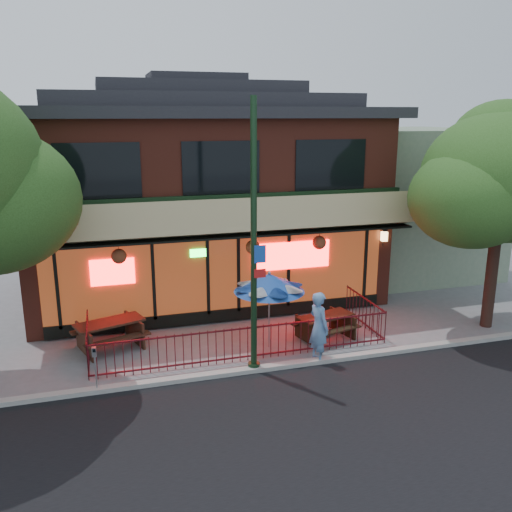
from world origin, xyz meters
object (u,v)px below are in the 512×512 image
(parking_meter_near, at_px, (95,362))
(picnic_table_left, at_px, (110,331))
(pedestrian, at_px, (319,327))
(picnic_table_right, at_px, (325,323))
(patio_umbrella, at_px, (269,283))
(street_tree_right, at_px, (503,170))
(street_light, at_px, (254,255))

(parking_meter_near, bearing_deg, picnic_table_left, 81.17)
(picnic_table_left, xyz_separation_m, pedestrian, (5.45, -2.44, 0.45))
(picnic_table_right, height_order, patio_umbrella, patio_umbrella)
(street_tree_right, height_order, picnic_table_right, street_tree_right)
(street_light, relative_size, picnic_table_left, 3.07)
(picnic_table_left, xyz_separation_m, picnic_table_right, (6.26, -1.05, -0.06))
(parking_meter_near, bearing_deg, picnic_table_right, 12.87)
(street_tree_right, bearing_deg, pedestrian, -171.41)
(picnic_table_right, distance_m, pedestrian, 1.69)
(picnic_table_left, height_order, patio_umbrella, patio_umbrella)
(picnic_table_right, bearing_deg, street_tree_right, -4.82)
(pedestrian, height_order, parking_meter_near, pedestrian)
(picnic_table_right, xyz_separation_m, pedestrian, (-0.81, -1.39, 0.51))
(street_light, relative_size, street_tree_right, 1.00)
(street_light, height_order, patio_umbrella, street_light)
(picnic_table_right, height_order, parking_meter_near, parking_meter_near)
(street_light, height_order, parking_meter_near, street_light)
(patio_umbrella, distance_m, parking_meter_near, 5.14)
(picnic_table_left, height_order, picnic_table_right, picnic_table_left)
(pedestrian, bearing_deg, picnic_table_right, -42.92)
(street_tree_right, relative_size, pedestrian, 3.55)
(street_tree_right, xyz_separation_m, parking_meter_near, (-12.04, -1.07, -4.16))
(pedestrian, bearing_deg, parking_meter_near, 78.57)
(picnic_table_left, bearing_deg, street_light, -34.72)
(street_tree_right, xyz_separation_m, pedestrian, (-6.20, -0.94, -3.97))
(street_light, bearing_deg, street_tree_right, 7.01)
(street_light, distance_m, picnic_table_left, 5.10)
(street_light, relative_size, pedestrian, 3.54)
(patio_umbrella, bearing_deg, picnic_table_left, 164.69)
(street_tree_right, distance_m, picnic_table_right, 7.02)
(pedestrian, bearing_deg, street_tree_right, -94.12)
(pedestrian, bearing_deg, street_light, 78.94)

